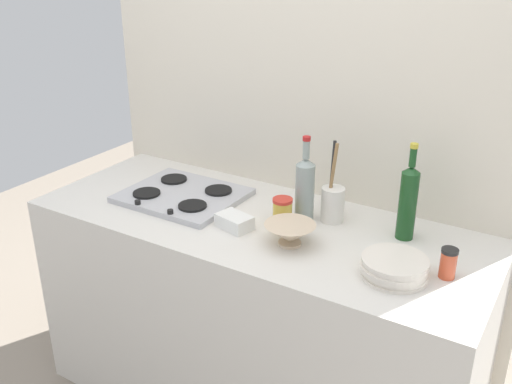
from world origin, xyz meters
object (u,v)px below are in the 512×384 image
(stovetop_hob, at_px, (183,195))
(condiment_jar_rear, at_px, (282,212))
(mixing_bowl, at_px, (290,233))
(wine_bottle_mid_left, at_px, (408,201))
(utensil_crock, at_px, (333,202))
(plate_stack, at_px, (395,267))
(condiment_jar_front, at_px, (448,263))
(wine_bottle_leftmost, at_px, (305,188))
(butter_dish, at_px, (235,222))

(stovetop_hob, distance_m, condiment_jar_rear, 0.48)
(mixing_bowl, bearing_deg, stovetop_hob, 168.12)
(wine_bottle_mid_left, relative_size, mixing_bowl, 1.96)
(condiment_jar_rear, bearing_deg, mixing_bowl, -51.20)
(utensil_crock, bearing_deg, plate_stack, -38.01)
(utensil_crock, distance_m, condiment_jar_rear, 0.20)
(condiment_jar_front, bearing_deg, wine_bottle_leftmost, 166.67)
(plate_stack, relative_size, wine_bottle_mid_left, 0.62)
(plate_stack, height_order, butter_dish, plate_stack)
(wine_bottle_leftmost, bearing_deg, butter_dish, -132.80)
(butter_dish, bearing_deg, condiment_jar_rear, 40.31)
(condiment_jar_front, bearing_deg, plate_stack, -150.84)
(plate_stack, relative_size, condiment_jar_front, 2.17)
(utensil_crock, distance_m, condiment_jar_front, 0.52)
(plate_stack, relative_size, mixing_bowl, 1.20)
(stovetop_hob, height_order, condiment_jar_front, condiment_jar_front)
(butter_dish, bearing_deg, stovetop_hob, 161.00)
(stovetop_hob, xyz_separation_m, utensil_crock, (0.62, 0.13, 0.06))
(stovetop_hob, distance_m, wine_bottle_mid_left, 0.93)
(wine_bottle_mid_left, xyz_separation_m, butter_dish, (-0.57, -0.26, -0.12))
(stovetop_hob, distance_m, utensil_crock, 0.64)
(stovetop_hob, relative_size, butter_dish, 3.63)
(mixing_bowl, height_order, utensil_crock, utensil_crock)
(plate_stack, distance_m, butter_dish, 0.63)
(plate_stack, xyz_separation_m, condiment_jar_rear, (-0.49, 0.14, 0.02))
(condiment_jar_front, bearing_deg, wine_bottle_mid_left, 136.40)
(utensil_crock, bearing_deg, stovetop_hob, -167.87)
(condiment_jar_front, bearing_deg, butter_dish, -175.22)
(mixing_bowl, distance_m, condiment_jar_rear, 0.16)
(butter_dish, bearing_deg, wine_bottle_leftmost, 47.20)
(wine_bottle_mid_left, relative_size, condiment_jar_front, 3.52)
(wine_bottle_leftmost, xyz_separation_m, butter_dish, (-0.19, -0.20, -0.11))
(butter_dish, height_order, condiment_jar_front, condiment_jar_front)
(condiment_jar_rear, bearing_deg, condiment_jar_front, -4.83)
(wine_bottle_leftmost, bearing_deg, condiment_jar_front, -13.33)
(wine_bottle_leftmost, distance_m, butter_dish, 0.30)
(plate_stack, distance_m, condiment_jar_rear, 0.51)
(wine_bottle_leftmost, relative_size, butter_dish, 2.56)
(stovetop_hob, height_order, wine_bottle_leftmost, wine_bottle_leftmost)
(wine_bottle_leftmost, height_order, utensil_crock, wine_bottle_leftmost)
(plate_stack, bearing_deg, wine_bottle_mid_left, 101.77)
(wine_bottle_leftmost, bearing_deg, mixing_bowl, -76.43)
(stovetop_hob, height_order, condiment_jar_rear, condiment_jar_rear)
(wine_bottle_leftmost, height_order, wine_bottle_mid_left, wine_bottle_mid_left)
(wine_bottle_mid_left, height_order, condiment_jar_rear, wine_bottle_mid_left)
(plate_stack, distance_m, utensil_crock, 0.44)
(utensil_crock, bearing_deg, wine_bottle_leftmost, -154.41)
(stovetop_hob, bearing_deg, wine_bottle_mid_left, 8.95)
(plate_stack, xyz_separation_m, mixing_bowl, (-0.39, 0.01, 0.01))
(condiment_jar_rear, bearing_deg, butter_dish, -139.69)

